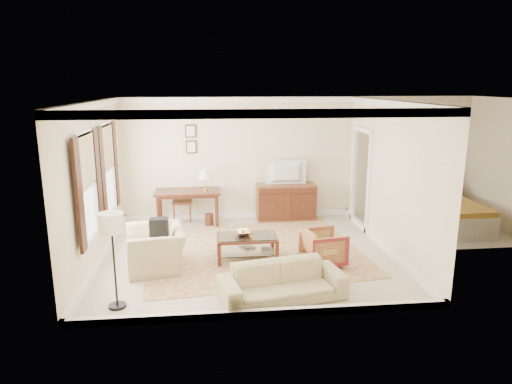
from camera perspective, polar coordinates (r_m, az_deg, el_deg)
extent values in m
cube|color=beige|center=(8.87, -1.09, -7.73)|extent=(5.50, 5.00, 0.01)
cube|color=white|center=(8.28, -1.18, 11.34)|extent=(5.50, 5.00, 0.01)
cube|color=#F6E9C9|center=(10.91, -2.27, 4.19)|extent=(5.50, 0.01, 2.90)
cube|color=#F6E9C9|center=(6.05, 0.91, -3.44)|extent=(5.50, 0.01, 2.90)
cube|color=#F6E9C9|center=(8.67, -19.55, 0.99)|extent=(0.01, 5.00, 2.90)
cube|color=#F6E9C9|center=(9.11, 16.38, 1.79)|extent=(0.01, 5.00, 2.90)
cube|color=beige|center=(11.09, 20.85, -4.25)|extent=(3.00, 2.70, 0.01)
cube|color=#F6E9C9|center=(11.53, 28.14, 3.11)|extent=(0.01, 2.70, 2.90)
cube|color=brown|center=(9.00, -0.41, -7.37)|extent=(4.42, 3.90, 0.01)
cube|color=#421E12|center=(10.57, -8.55, 0.04)|extent=(1.48, 0.74, 0.05)
cylinder|color=#421E12|center=(10.44, -12.15, -2.57)|extent=(0.07, 0.07, 0.75)
cylinder|color=#421E12|center=(10.38, -4.90, -2.40)|extent=(0.07, 0.07, 0.75)
cylinder|color=#421E12|center=(11.00, -11.84, -1.74)|extent=(0.07, 0.07, 0.75)
cylinder|color=#421E12|center=(10.94, -4.96, -1.58)|extent=(0.07, 0.07, 0.75)
cube|color=brown|center=(10.96, 3.74, -1.24)|extent=(1.40, 0.54, 0.86)
imported|color=black|center=(10.75, 3.83, 3.37)|extent=(0.94, 0.54, 0.12)
cube|color=#421E12|center=(8.46, -1.14, -5.71)|extent=(1.10, 0.65, 0.04)
cube|color=silver|center=(8.45, -1.14, -5.50)|extent=(1.04, 0.59, 0.01)
cube|color=silver|center=(8.56, -1.14, -7.43)|extent=(1.02, 0.57, 0.02)
cube|color=#421E12|center=(8.24, -4.59, -7.89)|extent=(0.06, 0.06, 0.43)
cube|color=#421E12|center=(8.32, 2.64, -7.63)|extent=(0.06, 0.06, 0.43)
cube|color=#421E12|center=(8.78, -4.71, -6.51)|extent=(0.06, 0.06, 0.43)
cube|color=#421E12|center=(8.86, 2.06, -6.28)|extent=(0.06, 0.06, 0.43)
imported|color=silver|center=(8.48, -1.64, -5.02)|extent=(0.42, 0.42, 0.10)
imported|color=brown|center=(8.63, -1.69, -7.07)|extent=(0.26, 0.17, 0.38)
imported|color=brown|center=(8.57, 0.69, -7.23)|extent=(0.28, 0.04, 0.38)
imported|color=maroon|center=(8.33, 8.44, -6.71)|extent=(0.75, 0.78, 0.71)
imported|color=tan|center=(8.25, -12.44, -6.10)|extent=(0.91, 1.23, 0.98)
cube|color=black|center=(8.18, -12.01, -4.39)|extent=(0.34, 0.38, 0.40)
imported|color=tan|center=(7.00, 3.34, -10.48)|extent=(1.95, 0.91, 0.74)
cylinder|color=black|center=(7.20, -16.92, -13.45)|extent=(0.26, 0.26, 0.04)
cylinder|color=black|center=(6.95, -17.26, -9.04)|extent=(0.03, 0.03, 1.21)
cylinder|color=silver|center=(6.73, -17.66, -3.68)|extent=(0.35, 0.35, 0.28)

